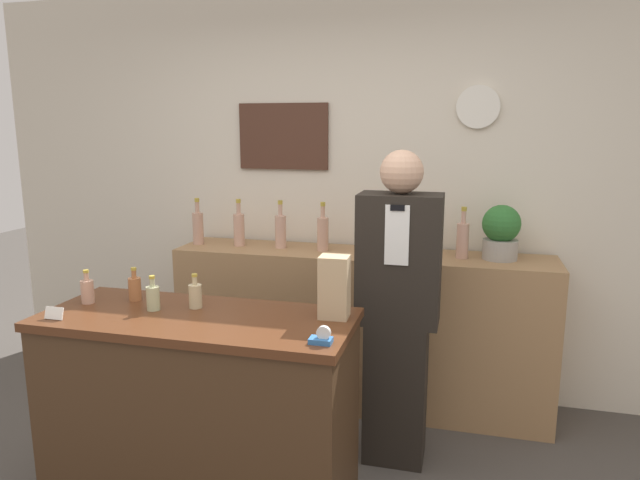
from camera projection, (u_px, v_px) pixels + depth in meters
back_wall at (345, 194)px, 3.86m from camera, size 5.20×0.09×2.70m
back_shelf at (360, 329)px, 3.71m from camera, size 2.39×0.46×1.02m
display_counter at (201, 413)px, 2.67m from camera, size 1.43×0.60×0.96m
shopkeeper at (398, 311)px, 3.01m from camera, size 0.43×0.27×1.69m
potted_plant at (501, 232)px, 3.40m from camera, size 0.23×0.23×0.33m
paper_bag at (334, 287)px, 2.52m from camera, size 0.13×0.12×0.28m
tape_dispenser at (322, 338)px, 2.24m from camera, size 0.09×0.06×0.07m
price_card_left at (54, 313)px, 2.52m from camera, size 0.09×0.02×0.06m
counter_bottle_0 at (87, 291)px, 2.75m from camera, size 0.06×0.06×0.16m
counter_bottle_1 at (135, 288)px, 2.79m from camera, size 0.06×0.06×0.16m
counter_bottle_2 at (153, 297)px, 2.64m from camera, size 0.06×0.06×0.16m
counter_bottle_3 at (195, 295)px, 2.67m from camera, size 0.06×0.06×0.16m
shelf_bottle_0 at (198, 227)px, 3.85m from camera, size 0.07×0.07×0.31m
shelf_bottle_1 at (239, 228)px, 3.80m from camera, size 0.07×0.07×0.31m
shelf_bottle_2 at (281, 230)px, 3.73m from camera, size 0.07×0.07×0.31m
shelf_bottle_3 at (323, 233)px, 3.65m from camera, size 0.07×0.07×0.31m
shelf_bottle_4 at (368, 234)px, 3.58m from camera, size 0.07×0.07×0.31m
shelf_bottle_5 at (414, 236)px, 3.52m from camera, size 0.07×0.07×0.31m
shelf_bottle_6 at (463, 239)px, 3.43m from camera, size 0.07×0.07×0.31m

